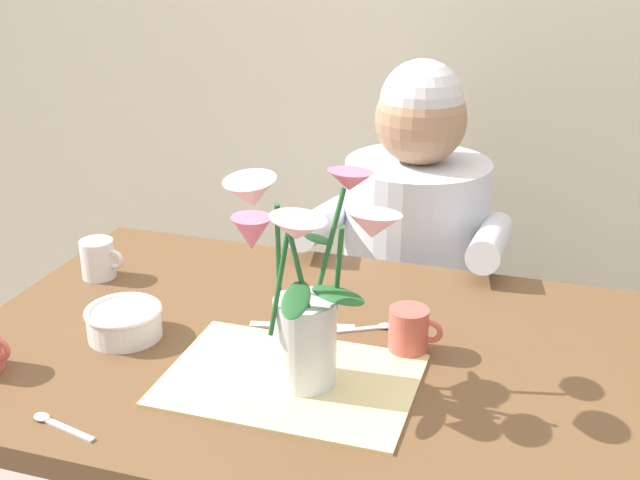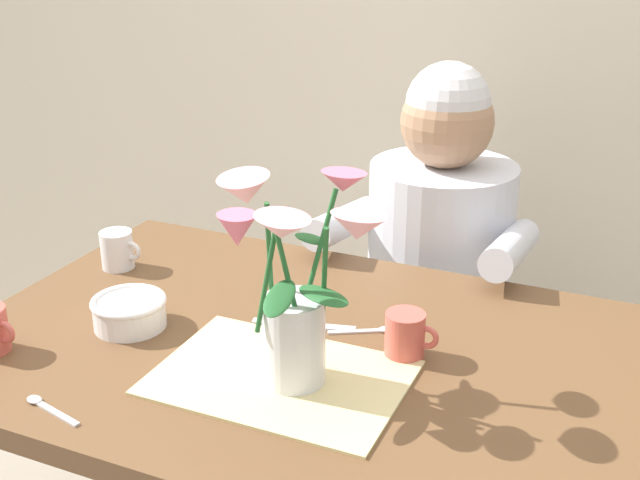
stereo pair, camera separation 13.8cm
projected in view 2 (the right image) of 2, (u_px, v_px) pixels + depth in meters
The scene contains 10 objects.
dining_table at pixel (303, 392), 1.45m from camera, with size 1.20×0.80×0.74m.
seated_person at pixel (436, 299), 1.98m from camera, with size 0.45×0.47×1.14m.
striped_placemat at pixel (280, 377), 1.31m from camera, with size 0.40×0.28×0.01m, color beige.
flower_vase at pixel (293, 285), 1.24m from camera, with size 0.31×0.25×0.33m.
ceramic_bowl at pixel (129, 311), 1.46m from camera, with size 0.14×0.14×0.06m.
dinner_knife at pixel (304, 325), 1.47m from camera, with size 0.19×0.02×0.01m, color silver.
coffee_cup at pixel (406, 335), 1.36m from camera, with size 0.09×0.07×0.08m.
tea_cup at pixel (118, 250), 1.70m from camera, with size 0.09×0.07×0.08m.
spoon_0 at pixel (372, 330), 1.45m from camera, with size 0.11×0.07×0.01m.
spoon_2 at pixel (45, 406), 1.23m from camera, with size 0.12×0.04×0.01m.
Camera 2 is at (0.53, -1.12, 1.45)m, focal length 45.66 mm.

